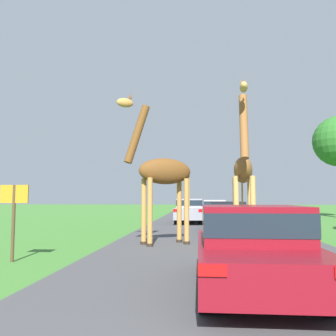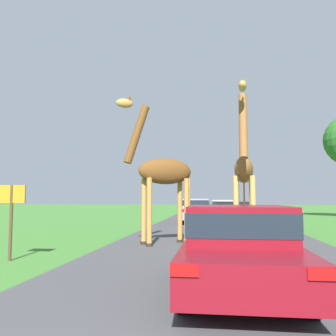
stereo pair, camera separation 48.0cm
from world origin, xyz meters
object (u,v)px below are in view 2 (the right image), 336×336
(giraffe_companion, at_px, (244,172))
(sign_post, at_px, (11,208))
(giraffe_near_road, at_px, (162,174))
(car_queue_left, at_px, (223,208))
(car_far_ahead, at_px, (232,215))
(car_lead_maroon, at_px, (239,246))
(car_queue_right, at_px, (196,210))

(giraffe_companion, distance_m, sign_post, 7.15)
(giraffe_near_road, xyz_separation_m, sign_post, (-3.24, -3.45, -1.05))
(car_queue_left, xyz_separation_m, car_far_ahead, (0.13, -11.23, -0.00))
(sign_post, bearing_deg, car_lead_maroon, -21.83)
(car_lead_maroon, bearing_deg, car_queue_left, 89.18)
(car_queue_left, relative_size, sign_post, 2.61)
(sign_post, bearing_deg, car_queue_right, 74.24)
(car_queue_right, distance_m, car_queue_left, 6.57)
(giraffe_near_road, bearing_deg, car_queue_left, -38.10)
(car_queue_right, height_order, car_far_ahead, car_queue_right)
(giraffe_companion, bearing_deg, sign_post, 37.15)
(car_queue_right, xyz_separation_m, car_queue_left, (1.78, 6.33, -0.06))
(giraffe_near_road, xyz_separation_m, car_far_ahead, (2.56, 5.42, -1.61))
(car_queue_left, bearing_deg, car_queue_right, -105.69)
(car_queue_left, distance_m, car_far_ahead, 11.23)
(giraffe_near_road, distance_m, giraffe_companion, 2.74)
(giraffe_near_road, height_order, car_queue_left, giraffe_near_road)
(giraffe_companion, xyz_separation_m, sign_post, (-5.95, -3.79, -1.10))
(car_queue_right, height_order, car_queue_left, car_queue_right)
(giraffe_near_road, distance_m, car_queue_left, 16.90)
(giraffe_companion, xyz_separation_m, car_queue_right, (-2.07, 9.99, -1.60))
(car_lead_maroon, xyz_separation_m, car_queue_right, (-1.46, 15.92, 0.05))
(giraffe_near_road, height_order, sign_post, giraffe_near_road)
(giraffe_near_road, distance_m, car_lead_maroon, 6.19)
(car_queue_left, relative_size, car_far_ahead, 1.07)
(giraffe_companion, height_order, car_queue_left, giraffe_companion)
(car_lead_maroon, bearing_deg, car_queue_right, 95.24)
(giraffe_companion, xyz_separation_m, car_far_ahead, (-0.16, 5.08, -1.66))
(giraffe_near_road, relative_size, car_lead_maroon, 1.19)
(car_far_ahead, distance_m, sign_post, 10.61)
(giraffe_near_road, relative_size, giraffe_companion, 0.95)
(car_queue_left, distance_m, sign_post, 20.90)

